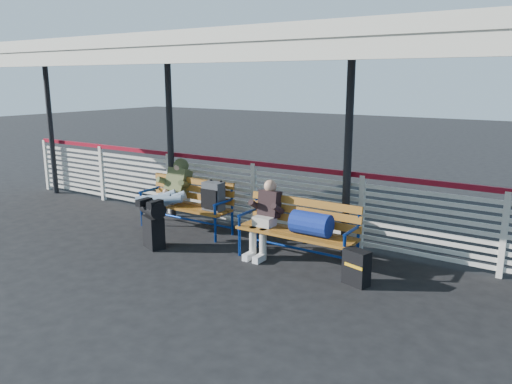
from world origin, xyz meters
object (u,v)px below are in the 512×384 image
Objects in this scene: luggage_stack at (153,222)px; traveler_man at (167,195)px; companion_person at (265,217)px; bench_right at (305,224)px; suitcase_side at (356,267)px; bench_left at (196,198)px.

traveler_man is at bearing 138.23° from luggage_stack.
bench_right is at bearing 0.79° from companion_person.
companion_person is (2.00, 0.01, -0.09)m from traveler_man.
bench_right is 2.67m from traveler_man.
companion_person is (1.65, 0.70, 0.17)m from luggage_stack.
suitcase_side is at bearing -10.54° from companion_person.
bench_left is 0.51m from traveler_man.
luggage_stack is 0.81m from traveler_man.
bench_left is at bearing 172.00° from bench_right.
suitcase_side is at bearing -11.05° from bench_left.
bench_right is 1.04m from suitcase_side.
bench_right is at bearing 38.44° from luggage_stack.
traveler_man is at bearing -179.72° from companion_person.
luggage_stack is 3.28m from suitcase_side.
luggage_stack is 0.43× the size of bench_left.
bench_right is at bearing 178.19° from suitcase_side.
traveler_man reaches higher than luggage_stack.
traveler_man reaches higher than companion_person.
suitcase_side is (3.23, -0.63, -0.37)m from bench_left.
bench_left is at bearing 110.28° from luggage_stack.
bench_right reaches higher than suitcase_side.
suitcase_side is (1.60, -0.30, -0.36)m from companion_person.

